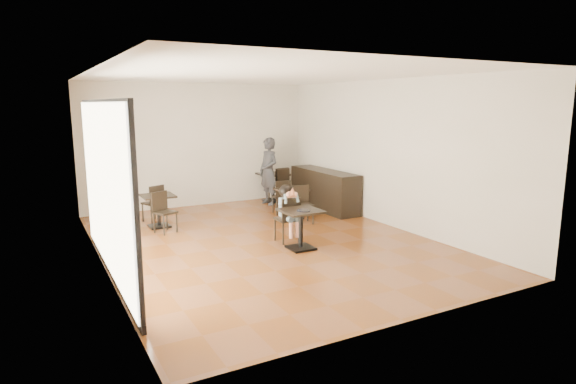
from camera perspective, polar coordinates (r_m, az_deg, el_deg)
floor at (r=9.50m, az=-2.68°, el=-5.93°), size 6.00×8.00×0.01m
ceiling at (r=9.13m, az=-2.86°, el=13.72°), size 6.00×8.00×0.01m
wall_back at (r=12.88m, az=-10.58°, el=5.48°), size 6.00×0.01×3.20m
wall_front at (r=5.88m, az=14.47°, el=-0.47°), size 6.00×0.01×3.20m
wall_left at (r=8.33m, az=-21.69°, el=2.27°), size 0.01×8.00×3.20m
wall_right at (r=10.82m, az=11.74°, el=4.52°), size 0.01×8.00×3.20m
storefront_window at (r=7.88m, az=-20.92°, el=0.41°), size 0.04×4.50×2.60m
child_table at (r=8.96m, az=1.53°, el=-4.46°), size 0.71×0.71×0.75m
child_chair at (r=9.41m, az=-0.15°, el=-3.25°), size 0.40×0.40×0.90m
child at (r=9.38m, az=-0.15°, el=-2.56°), size 0.40×0.56×1.13m
plate at (r=8.79m, az=1.87°, el=-2.20°), size 0.25×0.25×0.02m
pizza_slice at (r=9.13m, az=0.42°, el=-0.27°), size 0.26×0.20×0.06m
adult_patron at (r=12.84m, az=-2.32°, el=2.48°), size 0.53×0.71×1.79m
cafe_table_mid at (r=11.32m, az=0.47°, el=-1.40°), size 0.77×0.77×0.71m
cafe_table_left at (r=10.92m, az=-15.07°, el=-2.18°), size 0.89×0.89×0.71m
cafe_table_back at (r=13.30m, az=-1.81°, el=0.56°), size 0.85×0.85×0.78m
chair_mid_a at (r=11.78m, az=-0.83°, el=-0.57°), size 0.44×0.44×0.85m
chair_mid_b at (r=10.84m, az=1.88°, el=-1.55°), size 0.44×0.44×0.85m
chair_left_a at (r=11.43m, az=-15.74°, el=-1.29°), size 0.51×0.51×0.86m
chair_left_b at (r=10.38m, az=-14.37°, el=-2.39°), size 0.51×0.51×0.86m
chair_back_a at (r=13.36m, az=-1.20°, el=0.95°), size 0.49×0.49×0.94m
chair_back_b at (r=12.89m, az=-0.08°, el=0.60°), size 0.49×0.49×0.94m
service_counter at (r=12.36m, az=4.32°, el=0.28°), size 0.60×2.40×1.00m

